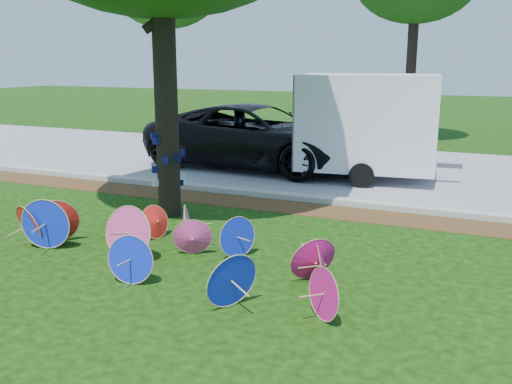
# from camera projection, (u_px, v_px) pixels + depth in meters

# --- Properties ---
(ground) EXTENTS (90.00, 90.00, 0.00)m
(ground) POSITION_uv_depth(u_px,v_px,m) (165.00, 282.00, 7.88)
(ground) COLOR black
(ground) RESTS_ON ground
(mulch_strip) EXTENTS (90.00, 1.00, 0.01)m
(mulch_strip) POSITION_uv_depth(u_px,v_px,m) (282.00, 207.00, 11.89)
(mulch_strip) COLOR #472D16
(mulch_strip) RESTS_ON ground
(curb) EXTENTS (90.00, 0.30, 0.12)m
(curb) POSITION_uv_depth(u_px,v_px,m) (294.00, 197.00, 12.51)
(curb) COLOR #B7B5AD
(curb) RESTS_ON ground
(street) EXTENTS (90.00, 8.00, 0.01)m
(street) POSITION_uv_depth(u_px,v_px,m) (344.00, 167.00, 16.22)
(street) COLOR gray
(street) RESTS_ON ground
(parasol_pile) EXTENTS (5.95, 2.69, 0.86)m
(parasol_pile) POSITION_uv_depth(u_px,v_px,m) (153.00, 239.00, 8.58)
(parasol_pile) COLOR #D31776
(parasol_pile) RESTS_ON ground
(black_van) EXTENTS (6.51, 3.32, 1.76)m
(black_van) POSITION_uv_depth(u_px,v_px,m) (258.00, 137.00, 15.99)
(black_van) COLOR black
(black_van) RESTS_ON ground
(cargo_trailer) EXTENTS (3.58, 2.53, 2.94)m
(cargo_trailer) POSITION_uv_depth(u_px,v_px,m) (368.00, 122.00, 14.31)
(cargo_trailer) COLOR white
(cargo_trailer) RESTS_ON ground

